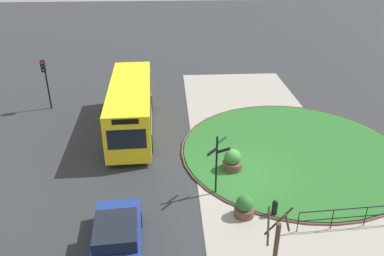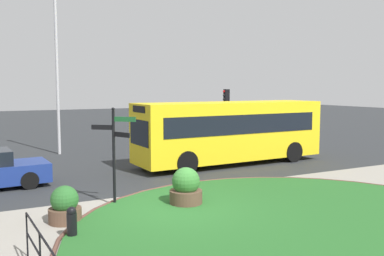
{
  "view_description": "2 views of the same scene",
  "coord_description": "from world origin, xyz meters",
  "views": [
    {
      "loc": [
        -16.3,
        3.5,
        10.96
      ],
      "look_at": [
        1.88,
        2.36,
        1.87
      ],
      "focal_mm": 35.99,
      "sensor_mm": 36.0,
      "label": 1
    },
    {
      "loc": [
        -5.13,
        -11.07,
        3.68
      ],
      "look_at": [
        1.98,
        2.74,
        2.17
      ],
      "focal_mm": 39.29,
      "sensor_mm": 36.0,
      "label": 2
    }
  ],
  "objects": [
    {
      "name": "grass_kerb_ring",
      "position": [
        2.32,
        -3.41,
        0.06
      ],
      "size": [
        12.76,
        12.76,
        0.11
      ],
      "primitive_type": "torus",
      "color": "brown",
      "rests_on": "ground"
    },
    {
      "name": "planter_kerbside",
      "position": [
        -3.11,
        0.4,
        0.46
      ],
      "size": [
        0.88,
        0.88,
        1.03
      ],
      "color": "brown",
      "rests_on": "ground"
    },
    {
      "name": "car_far_lane",
      "position": [
        -4.92,
        5.65,
        0.65
      ],
      "size": [
        4.33,
        2.11,
        1.4
      ],
      "rotation": [
        0.0,
        0.0,
        0.07
      ],
      "color": "navy",
      "rests_on": "ground"
    },
    {
      "name": "street_tree_bare",
      "position": [
        -6.4,
        -0.04,
        1.46
      ],
      "size": [
        1.0,
        1.0,
        3.07
      ],
      "color": "#423323",
      "rests_on": "ground"
    },
    {
      "name": "planter_near_signpost",
      "position": [
        0.54,
        0.35,
        0.55
      ],
      "size": [
        1.02,
        1.02,
        1.22
      ],
      "color": "brown",
      "rests_on": "ground"
    },
    {
      "name": "sidewalk_paving",
      "position": [
        0.0,
        -1.87,
        0.01
      ],
      "size": [
        32.0,
        8.26,
        0.02
      ],
      "primitive_type": "cube",
      "color": "gray",
      "rests_on": "ground"
    },
    {
      "name": "traffic_light_near",
      "position": [
        9.24,
        11.92,
        2.61
      ],
      "size": [
        0.49,
        0.27,
        3.56
      ],
      "rotation": [
        0.0,
        0.0,
        3.1
      ],
      "color": "black",
      "rests_on": "ground"
    },
    {
      "name": "bus_yellow",
      "position": [
        5.67,
        5.89,
        1.61
      ],
      "size": [
        9.46,
        2.76,
        2.98
      ],
      "rotation": [
        0.0,
        0.0,
        3.18
      ],
      "color": "yellow",
      "rests_on": "ground"
    },
    {
      "name": "signpost_directional",
      "position": [
        -1.39,
        1.41,
        1.83
      ],
      "size": [
        1.13,
        1.14,
        3.07
      ],
      "color": "black",
      "rests_on": "ground"
    },
    {
      "name": "railing_grass_edge",
      "position": [
        -4.15,
        -3.78,
        0.66
      ],
      "size": [
        0.29,
        4.4,
        1.0
      ],
      "rotation": [
        0.0,
        0.0,
        4.77
      ],
      "color": "black",
      "rests_on": "ground"
    },
    {
      "name": "ground",
      "position": [
        0.0,
        0.0,
        0.0
      ],
      "size": [
        120.0,
        120.0,
        0.0
      ],
      "primitive_type": "plane",
      "color": "#282B2D"
    },
    {
      "name": "grass_island",
      "position": [
        2.32,
        -3.41,
        0.05
      ],
      "size": [
        12.45,
        12.45,
        0.1
      ],
      "primitive_type": "cylinder",
      "color": "#235B23",
      "rests_on": "ground"
    },
    {
      "name": "bollard_foreground",
      "position": [
        -3.19,
        -0.92,
        0.41
      ],
      "size": [
        0.25,
        0.25,
        0.8
      ],
      "color": "black",
      "rests_on": "ground"
    }
  ]
}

